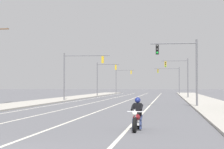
# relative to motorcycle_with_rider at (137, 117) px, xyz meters

# --- Properties ---
(lane_stripe_center) EXTENTS (0.16, 100.00, 0.01)m
(lane_stripe_center) POSITION_rel_motorcycle_with_rider_xyz_m (-3.99, 37.53, -0.58)
(lane_stripe_center) COLOR beige
(lane_stripe_center) RESTS_ON ground
(lane_stripe_left) EXTENTS (0.16, 100.00, 0.01)m
(lane_stripe_left) POSITION_rel_motorcycle_with_rider_xyz_m (-7.26, 37.53, -0.58)
(lane_stripe_left) COLOR beige
(lane_stripe_left) RESTS_ON ground
(lane_stripe_right) EXTENTS (0.16, 100.00, 0.01)m
(lane_stripe_right) POSITION_rel_motorcycle_with_rider_xyz_m (-0.47, 37.53, -0.58)
(lane_stripe_right) COLOR beige
(lane_stripe_right) RESTS_ON ground
(lane_stripe_far_left) EXTENTS (0.16, 100.00, 0.01)m
(lane_stripe_far_left) POSITION_rel_motorcycle_with_rider_xyz_m (-10.30, 37.53, -0.58)
(lane_stripe_far_left) COLOR beige
(lane_stripe_far_left) RESTS_ON ground
(sidewalk_kerb_right) EXTENTS (4.40, 110.00, 0.14)m
(sidewalk_kerb_right) POSITION_rel_motorcycle_with_rider_xyz_m (5.70, 32.53, -0.52)
(sidewalk_kerb_right) COLOR #ADA89E
(sidewalk_kerb_right) RESTS_ON ground
(sidewalk_kerb_left) EXTENTS (4.40, 110.00, 0.14)m
(sidewalk_kerb_left) POSITION_rel_motorcycle_with_rider_xyz_m (-13.37, 32.53, -0.52)
(sidewalk_kerb_left) COLOR #ADA89E
(sidewalk_kerb_left) RESTS_ON ground
(motorcycle_with_rider) EXTENTS (0.70, 2.19, 1.46)m
(motorcycle_with_rider) POSITION_rel_motorcycle_with_rider_xyz_m (0.00, 0.00, 0.00)
(motorcycle_with_rider) COLOR black
(motorcycle_with_rider) RESTS_ON ground
(traffic_signal_near_right) EXTENTS (4.29, 0.43, 6.20)m
(traffic_signal_near_right) POSITION_rel_motorcycle_with_rider_xyz_m (2.74, 19.32, 3.47)
(traffic_signal_near_right) COLOR #56565B
(traffic_signal_near_right) RESTS_ON ground
(traffic_signal_near_left) EXTENTS (6.00, 0.56, 6.20)m
(traffic_signal_near_left) POSITION_rel_motorcycle_with_rider_xyz_m (-10.25, 32.61, 3.58)
(traffic_signal_near_left) COLOR #56565B
(traffic_signal_near_left) RESTS_ON ground
(traffic_signal_mid_right) EXTENTS (4.12, 0.37, 6.20)m
(traffic_signal_mid_right) POSITION_rel_motorcycle_with_rider_xyz_m (3.21, 44.85, 3.46)
(traffic_signal_mid_right) COLOR #56565B
(traffic_signal_mid_right) RESTS_ON ground
(traffic_signal_mid_left) EXTENTS (4.06, 0.56, 6.20)m
(traffic_signal_mid_left) POSITION_rel_motorcycle_with_rider_xyz_m (-10.35, 53.81, 3.46)
(traffic_signal_mid_left) COLOR #56565B
(traffic_signal_mid_left) RESTS_ON ground
(traffic_signal_far_right) EXTENTS (5.71, 0.44, 6.20)m
(traffic_signal_far_right) POSITION_rel_motorcycle_with_rider_xyz_m (2.14, 73.31, 3.56)
(traffic_signal_far_right) COLOR #56565B
(traffic_signal_far_right) RESTS_ON ground
(traffic_signal_far_left) EXTENTS (4.60, 0.37, 6.20)m
(traffic_signal_far_left) POSITION_rel_motorcycle_with_rider_xyz_m (-10.44, 81.96, 3.49)
(traffic_signal_far_left) COLOR #56565B
(traffic_signal_far_left) RESTS_ON ground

